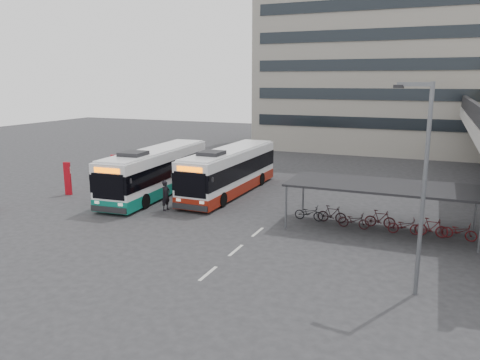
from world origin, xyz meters
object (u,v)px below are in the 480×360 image
at_px(bus_teal, 156,172).
at_px(pedestrian, 166,196).
at_px(bus_main, 230,171).
at_px(lamp_post, 422,178).

xyz_separation_m(bus_teal, pedestrian, (2.86, -3.44, -0.68)).
xyz_separation_m(bus_main, pedestrian, (-1.84, -5.78, -0.66)).
relative_size(bus_teal, pedestrian, 6.32).
relative_size(bus_main, lamp_post, 1.47).
relative_size(pedestrian, lamp_post, 0.24).
bearing_deg(lamp_post, bus_teal, 157.81).
height_order(bus_teal, lamp_post, lamp_post).
height_order(bus_teal, pedestrian, bus_teal).
distance_m(bus_main, lamp_post, 18.27).
height_order(bus_main, lamp_post, lamp_post).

